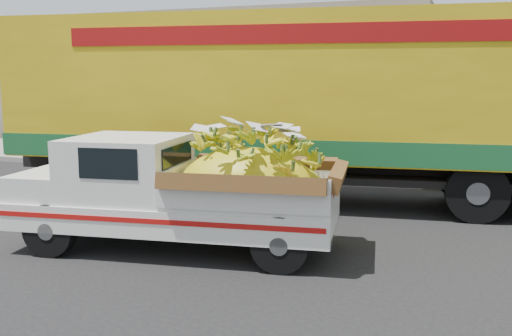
% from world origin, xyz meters
% --- Properties ---
extents(ground, '(100.00, 100.00, 0.00)m').
position_xyz_m(ground, '(0.00, 0.00, 0.00)').
color(ground, black).
rests_on(ground, ground).
extents(curb, '(60.00, 0.25, 0.15)m').
position_xyz_m(curb, '(0.00, 5.65, 0.07)').
color(curb, gray).
rests_on(curb, ground).
extents(sidewalk, '(60.00, 4.00, 0.14)m').
position_xyz_m(sidewalk, '(0.00, 7.75, 0.07)').
color(sidewalk, gray).
rests_on(sidewalk, ground).
extents(building_left, '(18.00, 6.00, 5.00)m').
position_xyz_m(building_left, '(-8.00, 13.65, 2.50)').
color(building_left, gray).
rests_on(building_left, ground).
extents(pickup_truck, '(5.03, 2.45, 1.69)m').
position_xyz_m(pickup_truck, '(-1.37, -0.56, 0.91)').
color(pickup_truck, black).
rests_on(pickup_truck, ground).
extents(semi_trailer, '(12.05, 4.11, 3.80)m').
position_xyz_m(semi_trailer, '(-1.04, 3.21, 2.12)').
color(semi_trailer, black).
rests_on(semi_trailer, ground).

